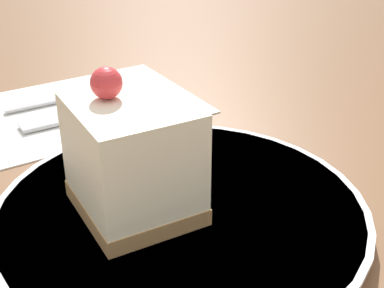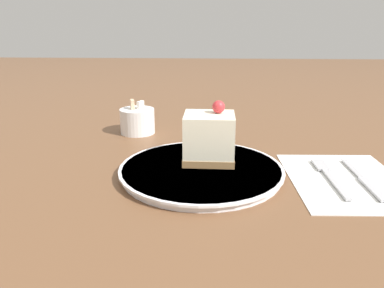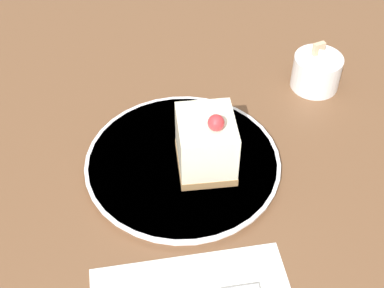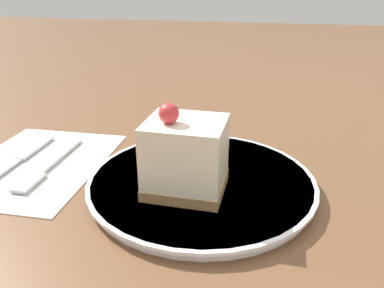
{
  "view_description": "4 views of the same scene",
  "coord_description": "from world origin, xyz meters",
  "px_view_note": "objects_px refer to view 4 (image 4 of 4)",
  "views": [
    {
      "loc": [
        -0.27,
        0.15,
        0.24
      ],
      "look_at": [
        0.04,
        -0.03,
        0.06
      ],
      "focal_mm": 50.0,
      "sensor_mm": 36.0,
      "label": 1
    },
    {
      "loc": [
        0.04,
        -0.61,
        0.26
      ],
      "look_at": [
        0.01,
        0.0,
        0.05
      ],
      "focal_mm": 35.0,
      "sensor_mm": 36.0,
      "label": 2
    },
    {
      "loc": [
        0.54,
        -0.06,
        0.59
      ],
      "look_at": [
        0.03,
        0.0,
        0.05
      ],
      "focal_mm": 50.0,
      "sensor_mm": 36.0,
      "label": 3
    },
    {
      "loc": [
        -0.06,
        0.4,
        0.24
      ],
      "look_at": [
        0.04,
        -0.02,
        0.05
      ],
      "focal_mm": 35.0,
      "sensor_mm": 36.0,
      "label": 4
    }
  ],
  "objects_px": {
    "cake_slice": "(185,156)",
    "knife": "(26,155)",
    "fork": "(47,168)",
    "plate": "(201,182)"
  },
  "relations": [
    {
      "from": "plate",
      "to": "knife",
      "type": "bearing_deg",
      "value": -5.92
    },
    {
      "from": "fork",
      "to": "knife",
      "type": "relative_size",
      "value": 0.97
    },
    {
      "from": "cake_slice",
      "to": "fork",
      "type": "height_order",
      "value": "cake_slice"
    },
    {
      "from": "knife",
      "to": "fork",
      "type": "bearing_deg",
      "value": 149.22
    },
    {
      "from": "plate",
      "to": "cake_slice",
      "type": "distance_m",
      "value": 0.06
    },
    {
      "from": "plate",
      "to": "cake_slice",
      "type": "relative_size",
      "value": 2.62
    },
    {
      "from": "plate",
      "to": "knife",
      "type": "height_order",
      "value": "plate"
    },
    {
      "from": "cake_slice",
      "to": "fork",
      "type": "relative_size",
      "value": 0.66
    },
    {
      "from": "cake_slice",
      "to": "knife",
      "type": "height_order",
      "value": "cake_slice"
    },
    {
      "from": "cake_slice",
      "to": "plate",
      "type": "bearing_deg",
      "value": -111.21
    }
  ]
}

